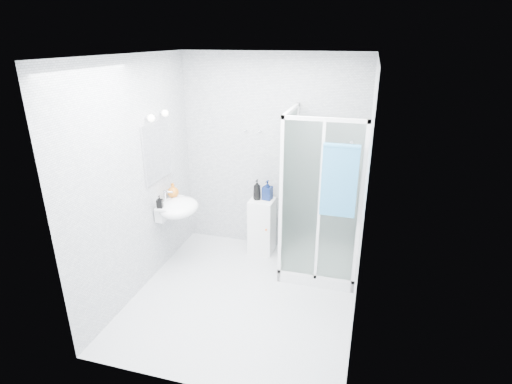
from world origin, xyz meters
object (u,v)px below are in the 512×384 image
(storage_cabinet, at_px, (262,226))
(shampoo_bottle_a, at_px, (257,190))
(shower_enclosure, at_px, (314,238))
(hand_towel, at_px, (339,179))
(soap_dispenser_black, at_px, (160,202))
(wall_basin, at_px, (177,208))
(soap_dispenser_orange, at_px, (173,190))
(shampoo_bottle_b, at_px, (267,190))

(storage_cabinet, height_order, shampoo_bottle_a, shampoo_bottle_a)
(shower_enclosure, xyz_separation_m, shampoo_bottle_a, (-0.80, 0.29, 0.45))
(shower_enclosure, bearing_deg, hand_towel, -55.77)
(soap_dispenser_black, bearing_deg, storage_cabinet, 37.43)
(soap_dispenser_black, bearing_deg, hand_towel, 2.93)
(wall_basin, bearing_deg, soap_dispenser_orange, 126.71)
(storage_cabinet, height_order, shampoo_bottle_b, shampoo_bottle_b)
(hand_towel, bearing_deg, storage_cabinet, 145.63)
(shampoo_bottle_a, height_order, soap_dispenser_orange, soap_dispenser_orange)
(storage_cabinet, bearing_deg, wall_basin, -144.96)
(hand_towel, bearing_deg, soap_dispenser_orange, 173.02)
(soap_dispenser_orange, distance_m, soap_dispenser_black, 0.36)
(shower_enclosure, bearing_deg, storage_cabinet, 158.56)
(shampoo_bottle_a, bearing_deg, shower_enclosure, -19.86)
(storage_cabinet, bearing_deg, hand_towel, -32.71)
(shampoo_bottle_a, height_order, soap_dispenser_black, shampoo_bottle_a)
(wall_basin, xyz_separation_m, storage_cabinet, (0.92, 0.61, -0.42))
(shampoo_bottle_b, bearing_deg, hand_towel, -37.73)
(wall_basin, distance_m, soap_dispenser_black, 0.27)
(shower_enclosure, bearing_deg, soap_dispenser_orange, -175.19)
(hand_towel, relative_size, shampoo_bottle_a, 2.90)
(wall_basin, relative_size, shampoo_bottle_a, 2.06)
(wall_basin, distance_m, shampoo_bottle_a, 1.05)
(soap_dispenser_black, bearing_deg, soap_dispenser_orange, 90.57)
(storage_cabinet, distance_m, soap_dispenser_black, 1.42)
(wall_basin, relative_size, soap_dispenser_orange, 3.07)
(shower_enclosure, distance_m, hand_towel, 1.05)
(hand_towel, bearing_deg, wall_basin, 177.48)
(hand_towel, distance_m, shampoo_bottle_a, 1.37)
(storage_cabinet, xyz_separation_m, shampoo_bottle_a, (-0.07, 0.00, 0.52))
(shower_enclosure, xyz_separation_m, soap_dispenser_orange, (-1.78, -0.15, 0.51))
(shower_enclosure, bearing_deg, shampoo_bottle_a, 160.14)
(soap_dispenser_orange, bearing_deg, hand_towel, -6.98)
(shampoo_bottle_a, height_order, shampoo_bottle_b, shampoo_bottle_a)
(wall_basin, distance_m, shampoo_bottle_b, 1.18)
(shampoo_bottle_b, bearing_deg, soap_dispenser_orange, -156.48)
(soap_dispenser_black, bearing_deg, shower_enclosure, 15.91)
(shower_enclosure, height_order, shampoo_bottle_a, shower_enclosure)
(storage_cabinet, distance_m, hand_towel, 1.58)
(storage_cabinet, bearing_deg, shower_enclosure, -19.78)
(shampoo_bottle_b, bearing_deg, storage_cabinet, -146.00)
(storage_cabinet, height_order, hand_towel, hand_towel)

